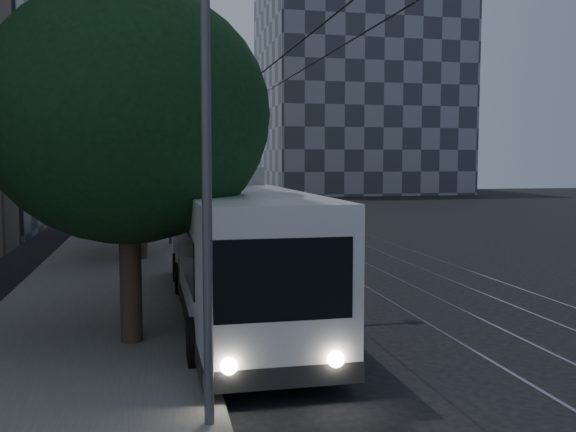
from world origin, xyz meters
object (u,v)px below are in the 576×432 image
at_px(car_white_b, 205,212).
at_px(streetlamp_near, 196,64).
at_px(car_white_a, 220,223).
at_px(car_white_c, 179,206).
at_px(pickup_silver, 216,218).
at_px(car_white_d, 186,203).
at_px(streetlamp_far, 162,115).
at_px(trolleybus, 234,248).

xyz_separation_m(car_white_b, streetlamp_near, (-1.86, -21.41, 5.55)).
height_order(car_white_a, car_white_c, car_white_c).
bearing_deg(car_white_c, streetlamp_near, -87.90).
height_order(pickup_silver, streetlamp_near, streetlamp_near).
relative_size(car_white_c, streetlamp_near, 0.38).
relative_size(car_white_d, streetlamp_far, 0.33).
height_order(pickup_silver, car_white_a, pickup_silver).
bearing_deg(car_white_a, pickup_silver, -134.53).
relative_size(streetlamp_near, streetlamp_far, 0.93).
bearing_deg(pickup_silver, streetlamp_far, 86.47).
bearing_deg(pickup_silver, trolleybus, -111.06).
height_order(car_white_b, streetlamp_near, streetlamp_near).
bearing_deg(streetlamp_near, car_white_d, 87.72).
xyz_separation_m(trolleybus, pickup_silver, (1.15, 16.72, -0.77)).
bearing_deg(car_white_d, car_white_a, -110.42).
relative_size(trolleybus, pickup_silver, 1.86).
distance_m(trolleybus, car_white_a, 17.34).
distance_m(car_white_a, streetlamp_far, 11.61).
relative_size(car_white_b, streetlamp_near, 0.51).
xyz_separation_m(car_white_a, streetlamp_near, (-2.18, -15.94, 5.72)).
relative_size(pickup_silver, streetlamp_near, 0.63).
bearing_deg(car_white_c, streetlamp_far, -108.76).
relative_size(pickup_silver, streetlamp_far, 0.59).
distance_m(car_white_a, car_white_c, 12.23).
distance_m(car_white_c, streetlamp_near, 28.64).
bearing_deg(pickup_silver, streetlamp_near, -114.28).
bearing_deg(streetlamp_far, pickup_silver, -76.41).
bearing_deg(car_white_d, car_white_b, -110.38).
height_order(car_white_a, car_white_d, car_white_d).
distance_m(pickup_silver, streetlamp_far, 11.84).
bearing_deg(streetlamp_far, trolleybus, -87.28).
relative_size(car_white_b, streetlamp_far, 0.47).
height_order(pickup_silver, car_white_d, pickup_silver).
relative_size(trolleybus, streetlamp_far, 1.09).
relative_size(car_white_b, car_white_d, 1.41).
relative_size(car_white_a, car_white_b, 0.66).
height_order(trolleybus, streetlamp_far, streetlamp_far).
bearing_deg(car_white_b, car_white_c, 104.66).
height_order(car_white_c, streetlamp_far, streetlamp_far).
bearing_deg(car_white_b, car_white_a, -82.82).
distance_m(car_white_c, car_white_d, 3.41).
height_order(car_white_b, streetlamp_far, streetlamp_far).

